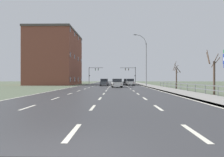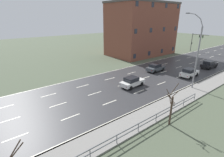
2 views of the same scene
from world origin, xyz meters
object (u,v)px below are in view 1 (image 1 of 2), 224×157
(car_near_left, at_px, (127,82))
(traffic_signal_right, at_px, (131,72))
(brick_building, at_px, (56,58))
(car_far_left, at_px, (117,83))
(car_mid_centre, at_px, (104,82))
(traffic_signal_left, at_px, (93,72))
(street_lamp_midground, at_px, (145,61))
(car_far_right, at_px, (130,82))

(car_near_left, bearing_deg, traffic_signal_right, 84.13)
(traffic_signal_right, relative_size, brick_building, 0.30)
(car_far_left, relative_size, brick_building, 0.22)
(car_mid_centre, height_order, brick_building, brick_building)
(traffic_signal_right, xyz_separation_m, traffic_signal_left, (-13.21, -0.40, -0.02))
(car_far_left, xyz_separation_m, brick_building, (-16.39, 19.51, 6.26))
(car_mid_centre, bearing_deg, car_far_left, -74.14)
(traffic_signal_left, bearing_deg, car_far_left, -77.02)
(street_lamp_midground, distance_m, car_far_right, 7.13)
(traffic_signal_left, height_order, car_near_left, traffic_signal_left)
(traffic_signal_right, xyz_separation_m, car_near_left, (-2.32, -15.31, -3.06))
(street_lamp_midground, height_order, traffic_signal_right, street_lamp_midground)
(street_lamp_midground, relative_size, car_mid_centre, 2.65)
(street_lamp_midground, xyz_separation_m, brick_building, (-22.40, 12.74, 1.75))
(street_lamp_midground, height_order, traffic_signal_left, street_lamp_midground)
(traffic_signal_right, distance_m, car_far_right, 24.26)
(car_near_left, bearing_deg, traffic_signal_left, 128.89)
(traffic_signal_right, bearing_deg, car_mid_centre, -106.74)
(traffic_signal_left, bearing_deg, brick_building, -118.14)
(traffic_signal_left, relative_size, car_near_left, 1.33)
(street_lamp_midground, distance_m, car_mid_centre, 10.16)
(traffic_signal_left, distance_m, car_near_left, 18.71)
(traffic_signal_right, relative_size, car_far_right, 1.34)
(car_near_left, xyz_separation_m, brick_building, (-19.19, -0.62, 6.26))
(traffic_signal_left, height_order, car_mid_centre, traffic_signal_left)
(car_mid_centre, height_order, car_near_left, same)
(traffic_signal_left, distance_m, car_far_left, 36.09)
(street_lamp_midground, bearing_deg, brick_building, 150.36)
(car_mid_centre, xyz_separation_m, brick_building, (-13.63, 10.27, 6.26))
(car_far_right, height_order, brick_building, brick_building)
(car_near_left, xyz_separation_m, car_far_right, (0.31, -8.68, 0.00))
(brick_building, bearing_deg, car_mid_centre, -36.99)
(traffic_signal_right, distance_m, car_mid_centre, 27.53)
(street_lamp_midground, height_order, car_far_right, street_lamp_midground)
(traffic_signal_left, relative_size, brick_building, 0.30)
(street_lamp_midground, height_order, brick_building, brick_building)
(car_far_left, height_order, brick_building, brick_building)
(traffic_signal_left, relative_size, car_far_left, 1.33)
(car_far_right, bearing_deg, car_far_left, -106.81)
(traffic_signal_right, xyz_separation_m, brick_building, (-21.51, -15.93, 3.20))
(brick_building, bearing_deg, traffic_signal_right, 36.52)
(car_mid_centre, xyz_separation_m, car_far_right, (5.86, 2.22, 0.00))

